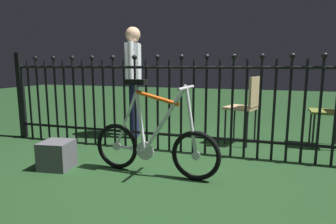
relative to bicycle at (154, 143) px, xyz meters
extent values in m
plane|color=#1C3A1C|center=(0.08, 0.12, -0.31)|extent=(20.00, 20.00, 0.00)
cylinder|color=black|center=(-2.27, 0.76, 0.24)|extent=(0.03, 0.03, 1.08)
sphere|color=black|center=(-2.27, 0.76, 0.81)|extent=(0.06, 0.06, 0.06)
cylinder|color=black|center=(-2.13, 0.76, 0.24)|extent=(0.03, 0.03, 1.08)
cylinder|color=black|center=(-1.98, 0.76, 0.24)|extent=(0.03, 0.03, 1.08)
sphere|color=black|center=(-1.98, 0.76, 0.81)|extent=(0.06, 0.06, 0.06)
cylinder|color=black|center=(-1.84, 0.76, 0.24)|extent=(0.03, 0.03, 1.08)
cylinder|color=black|center=(-1.69, 0.76, 0.24)|extent=(0.03, 0.03, 1.08)
sphere|color=black|center=(-1.69, 0.76, 0.81)|extent=(0.06, 0.06, 0.06)
cylinder|color=black|center=(-1.54, 0.76, 0.24)|extent=(0.03, 0.03, 1.08)
cylinder|color=black|center=(-1.40, 0.76, 0.24)|extent=(0.03, 0.03, 1.08)
sphere|color=black|center=(-1.40, 0.76, 0.81)|extent=(0.06, 0.06, 0.06)
cylinder|color=black|center=(-1.25, 0.76, 0.24)|extent=(0.03, 0.03, 1.08)
cylinder|color=black|center=(-1.11, 0.76, 0.24)|extent=(0.03, 0.03, 1.08)
sphere|color=black|center=(-1.11, 0.76, 0.81)|extent=(0.06, 0.06, 0.06)
cylinder|color=black|center=(-0.96, 0.76, 0.24)|extent=(0.03, 0.03, 1.08)
cylinder|color=black|center=(-0.82, 0.76, 0.24)|extent=(0.03, 0.03, 1.08)
sphere|color=black|center=(-0.82, 0.76, 0.81)|extent=(0.06, 0.06, 0.06)
cylinder|color=black|center=(-0.67, 0.76, 0.24)|extent=(0.03, 0.03, 1.08)
cylinder|color=black|center=(-0.52, 0.76, 0.24)|extent=(0.03, 0.03, 1.08)
sphere|color=black|center=(-0.52, 0.76, 0.81)|extent=(0.06, 0.06, 0.06)
cylinder|color=black|center=(-0.38, 0.76, 0.24)|extent=(0.03, 0.03, 1.08)
cylinder|color=black|center=(-0.23, 0.76, 0.24)|extent=(0.03, 0.03, 1.08)
sphere|color=black|center=(-0.23, 0.76, 0.81)|extent=(0.06, 0.06, 0.06)
cylinder|color=black|center=(-0.09, 0.76, 0.24)|extent=(0.03, 0.03, 1.08)
cylinder|color=black|center=(0.06, 0.76, 0.24)|extent=(0.03, 0.03, 1.08)
sphere|color=black|center=(0.06, 0.76, 0.81)|extent=(0.06, 0.06, 0.06)
cylinder|color=black|center=(0.20, 0.76, 0.24)|extent=(0.03, 0.03, 1.08)
cylinder|color=black|center=(0.35, 0.76, 0.24)|extent=(0.03, 0.03, 1.08)
sphere|color=black|center=(0.35, 0.76, 0.81)|extent=(0.06, 0.06, 0.06)
cylinder|color=black|center=(0.49, 0.76, 0.24)|extent=(0.03, 0.03, 1.08)
cylinder|color=black|center=(0.64, 0.76, 0.24)|extent=(0.03, 0.03, 1.08)
sphere|color=black|center=(0.64, 0.76, 0.81)|extent=(0.06, 0.06, 0.06)
cylinder|color=black|center=(0.79, 0.76, 0.24)|extent=(0.03, 0.03, 1.08)
cylinder|color=black|center=(0.93, 0.76, 0.24)|extent=(0.03, 0.03, 1.08)
sphere|color=black|center=(0.93, 0.76, 0.81)|extent=(0.06, 0.06, 0.06)
cylinder|color=black|center=(1.08, 0.76, 0.24)|extent=(0.03, 0.03, 1.08)
cylinder|color=black|center=(1.22, 0.76, 0.24)|extent=(0.03, 0.03, 1.08)
sphere|color=black|center=(1.22, 0.76, 0.81)|extent=(0.06, 0.06, 0.06)
cylinder|color=black|center=(1.37, 0.76, 0.24)|extent=(0.03, 0.03, 1.08)
cylinder|color=black|center=(1.51, 0.76, 0.24)|extent=(0.03, 0.03, 1.08)
sphere|color=black|center=(1.51, 0.76, 0.81)|extent=(0.06, 0.06, 0.06)
cylinder|color=black|center=(1.66, 0.76, 0.24)|extent=(0.03, 0.03, 1.08)
cylinder|color=black|center=(0.08, 0.76, -0.11)|extent=(4.70, 0.03, 0.03)
cylinder|color=black|center=(0.08, 0.76, 0.69)|extent=(4.70, 0.03, 0.03)
cube|color=black|center=(-2.27, 0.76, 0.29)|extent=(0.07, 0.07, 1.19)
torus|color=black|center=(-0.40, 0.03, -0.08)|extent=(0.46, 0.08, 0.45)
cylinder|color=silver|center=(-0.40, 0.03, -0.08)|extent=(0.08, 0.04, 0.07)
torus|color=black|center=(0.41, -0.03, -0.08)|extent=(0.46, 0.08, 0.45)
cylinder|color=silver|center=(0.41, -0.03, -0.08)|extent=(0.08, 0.04, 0.07)
cylinder|color=silver|center=(0.11, -0.01, 0.23)|extent=(0.44, 0.07, 0.65)
cylinder|color=#EA5914|center=(0.03, 0.00, 0.42)|extent=(0.43, 0.07, 0.14)
cylinder|color=silver|center=(-0.14, 0.01, 0.19)|extent=(0.12, 0.04, 0.57)
cylinder|color=silver|center=(-0.25, 0.02, -0.08)|extent=(0.31, 0.05, 0.04)
cylinder|color=silver|center=(-0.29, 0.02, 0.20)|extent=(0.25, 0.04, 0.56)
cylinder|color=silver|center=(0.36, -0.03, 0.23)|extent=(0.13, 0.04, 0.62)
cylinder|color=silver|center=(0.31, -0.02, 0.53)|extent=(0.03, 0.03, 0.02)
cylinder|color=silver|center=(0.31, -0.02, 0.52)|extent=(0.06, 0.40, 0.03)
cylinder|color=silver|center=(-0.18, 0.01, 0.51)|extent=(0.03, 0.03, 0.07)
cube|color=black|center=(-0.18, 0.01, 0.56)|extent=(0.21, 0.10, 0.05)
cylinder|color=silver|center=(-0.09, 0.01, -0.09)|extent=(0.18, 0.02, 0.18)
cylinder|color=black|center=(0.52, 1.26, -0.08)|extent=(0.02, 0.02, 0.46)
cylinder|color=black|center=(0.61, 1.54, -0.08)|extent=(0.02, 0.02, 0.46)
cylinder|color=black|center=(0.80, 1.17, -0.08)|extent=(0.02, 0.02, 0.46)
cylinder|color=black|center=(0.89, 1.45, -0.08)|extent=(0.02, 0.02, 0.46)
cube|color=tan|center=(0.70, 1.35, 0.17)|extent=(0.46, 0.46, 0.03)
cube|color=tan|center=(0.87, 1.30, 0.39)|extent=(0.14, 0.34, 0.38)
cylinder|color=black|center=(1.58, 1.38, -0.09)|extent=(0.02, 0.02, 0.43)
cylinder|color=black|center=(1.59, 1.69, -0.09)|extent=(0.02, 0.02, 0.43)
cube|color=olive|center=(1.74, 1.53, 0.14)|extent=(0.40, 0.40, 0.03)
cylinder|color=#191E3F|center=(-0.75, 1.19, 0.08)|extent=(0.11, 0.11, 0.77)
cylinder|color=#191E3F|center=(-0.79, 1.34, 0.08)|extent=(0.11, 0.11, 0.77)
cube|color=silver|center=(-0.77, 1.27, 0.74)|extent=(0.25, 0.34, 0.55)
cylinder|color=silver|center=(-0.72, 1.07, 0.77)|extent=(0.08, 0.08, 0.52)
cylinder|color=silver|center=(-0.82, 1.46, 0.77)|extent=(0.08, 0.08, 0.52)
sphere|color=tan|center=(-0.77, 1.27, 1.13)|extent=(0.21, 0.21, 0.21)
cube|color=#4C4C51|center=(-0.98, -0.15, -0.17)|extent=(0.32, 0.32, 0.28)
camera|label=1|loc=(0.91, -2.44, 0.72)|focal=30.68mm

